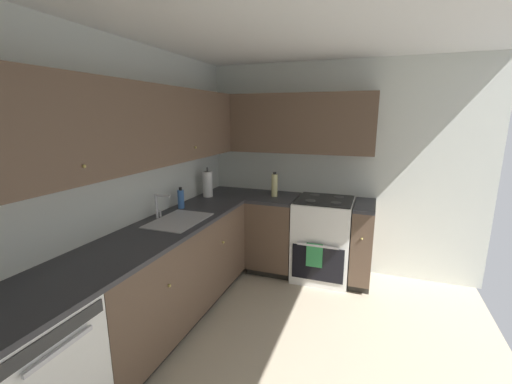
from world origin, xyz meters
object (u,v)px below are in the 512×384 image
at_px(soap_bottle, 181,199).
at_px(paper_towel_roll, 208,184).
at_px(oven_range, 323,238).
at_px(oil_bottle, 275,185).

bearing_deg(soap_bottle, paper_towel_roll, -2.15).
bearing_deg(oven_range, oil_bottle, 91.82).
xyz_separation_m(soap_bottle, oil_bottle, (0.81, -0.74, 0.04)).
height_order(oven_range, soap_bottle, soap_bottle).
bearing_deg(paper_towel_roll, soap_bottle, 177.85).
distance_m(oven_range, soap_bottle, 1.65).
bearing_deg(paper_towel_roll, oil_bottle, -69.18).
xyz_separation_m(oven_range, soap_bottle, (-0.82, 1.32, 0.54)).
distance_m(oven_range, paper_towel_roll, 1.45).
bearing_deg(oven_range, soap_bottle, 122.05).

